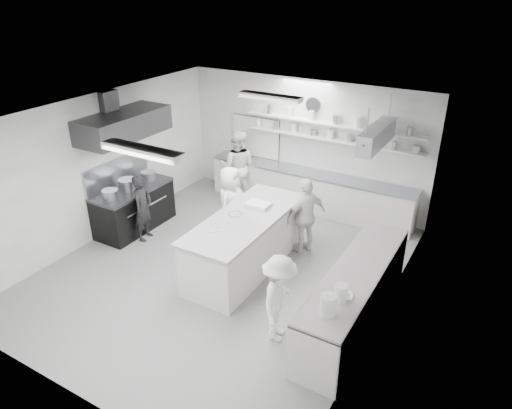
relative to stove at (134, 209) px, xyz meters
The scene contains 27 objects.
floor 2.67m from the stove, ahead, with size 6.00×7.00×0.02m, color gray.
ceiling 3.67m from the stove, ahead, with size 6.00×7.00×0.02m, color silver.
wall_back 4.18m from the stove, 50.01° to the left, with size 6.00×0.04×3.00m, color silver.
wall_front 4.80m from the stove, 56.31° to the right, with size 6.00×0.04×3.00m, color silver.
wall_left 1.19m from the stove, 135.00° to the right, with size 0.04×7.00×3.00m, color silver.
wall_right 5.71m from the stove, ahead, with size 0.04×7.00×3.00m, color silver.
stove is the anchor object (origin of this frame).
exhaust_hood 1.90m from the stove, 90.00° to the right, with size 0.85×2.00×0.50m, color #333335.
back_counter 4.03m from the stove, 43.99° to the left, with size 5.00×0.60×0.92m, color silver.
shelf_lower 4.63m from the stove, 41.99° to the left, with size 4.20×0.26×0.04m, color silver.
shelf_upper 4.74m from the stove, 41.99° to the left, with size 4.20×0.26×0.04m, color silver.
pass_through_window 3.49m from the stove, 67.12° to the left, with size 1.30×0.04×1.00m, color black.
wall_clock 4.60m from the stove, 47.54° to the left, with size 0.32×0.32×0.05m, color silver.
right_counter 5.28m from the stove, ahead, with size 0.74×3.30×0.94m, color silver.
pot_rack 5.35m from the stove, 23.50° to the left, with size 0.30×1.60×0.40m, color #9598A0.
light_fixture_front 4.22m from the stove, 40.24° to the right, with size 1.30×0.25×0.10m, color silver.
light_fixture_rear 3.86m from the stove, 28.30° to the left, with size 1.30×0.25×0.10m, color silver.
prep_island 2.94m from the stove, ahead, with size 1.04×2.80×1.03m, color silver.
stove_pot 0.61m from the stove, 90.00° to the right, with size 0.38×0.38×0.28m, color #9598A0.
cook_stove 0.63m from the stove, 25.51° to the right, with size 0.52×0.34×1.43m, color black.
cook_back 2.68m from the stove, 62.94° to the left, with size 0.87×0.68×1.79m, color white.
cook_island_left 2.23m from the stove, 17.13° to the left, with size 0.79×0.52×1.63m, color white.
cook_island_right 3.80m from the stove, 15.27° to the left, with size 0.93×0.39×1.58m, color white.
cook_right 4.65m from the stove, 19.25° to the right, with size 0.93×0.53×1.44m, color white.
bowl_island_a 2.79m from the stove, ahead, with size 0.25×0.25×0.06m, color #9598A0.
bowl_island_b 2.91m from the stove, 16.64° to the right, with size 0.20×0.20×0.06m, color silver.
bowl_right 5.48m from the stove, 13.93° to the right, with size 0.26×0.26×0.06m, color silver.
Camera 1 is at (4.35, -6.23, 5.07)m, focal length 33.07 mm.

